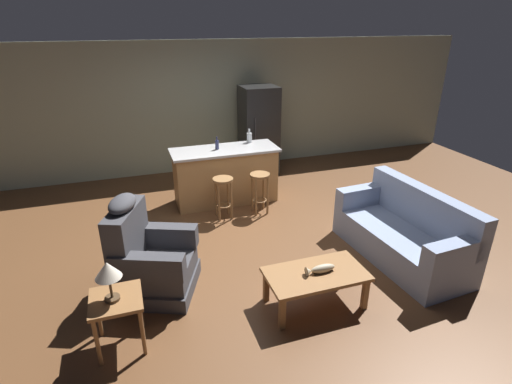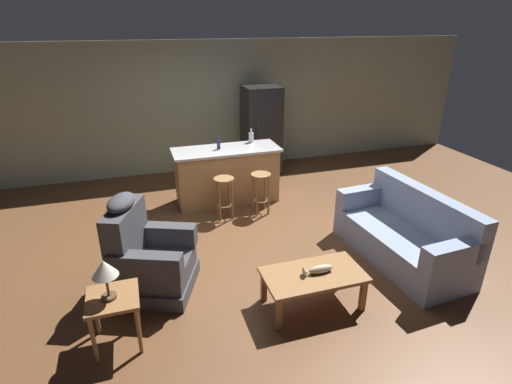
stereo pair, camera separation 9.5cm
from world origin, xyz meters
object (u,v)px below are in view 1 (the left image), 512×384
Objects in this scene: coffee_table at (316,277)px; bottle_short_amber at (217,145)px; bar_stool_left at (223,191)px; fish_figurine at (320,269)px; table_lamp at (108,272)px; recliner_near_lamp at (149,259)px; end_table at (117,307)px; couch at (405,234)px; bottle_tall_green at (249,137)px; kitchen_island at (225,175)px; bar_stool_right at (260,186)px; refrigerator at (259,131)px.

coffee_table is 3.14m from bottle_short_amber.
bottle_short_amber is at bearing 83.16° from bar_stool_left.
bottle_short_amber is at bearing 97.27° from fish_figurine.
bottle_short_amber is (1.74, 3.00, 0.16)m from table_lamp.
fish_figurine is 0.28× the size of recliner_near_lamp.
end_table is (-2.10, 0.07, -0.00)m from fish_figurine.
bottle_tall_green reaches higher than couch.
bottle_short_amber reaches higher than coffee_table.
kitchen_island is (1.48, 2.17, 0.06)m from recliner_near_lamp.
couch is 4.76× the size of table_lamp.
bar_stool_right is (0.61, 0.00, 0.00)m from bar_stool_left.
bottle_tall_green reaches higher than end_table.
bar_stool_right reaches higher than fish_figurine.
bottle_tall_green is at bearing 84.92° from coffee_table.
couch is (1.56, 0.52, -0.02)m from coffee_table.
refrigerator reaches higher than couch.
fish_figurine is 0.50× the size of bar_stool_left.
table_lamp is at bearing -133.96° from bar_stool_right.
refrigerator reaches higher than fish_figurine.
table_lamp reaches higher than bar_stool_left.
recliner_near_lamp is (-1.74, 0.87, -0.04)m from fish_figurine.
couch is 3.66m from end_table.
couch is 3.11m from bottle_tall_green.
fish_figurine is 2.41m from bar_stool_right.
fish_figurine is 3.05m from kitchen_island.
table_lamp is 3.29m from bar_stool_right.
fish_figurine is 0.83× the size of table_lamp.
recliner_near_lamp is 0.68× the size of refrigerator.
end_table is at bearing 178.47° from coffee_table.
kitchen_island is 8.28× the size of bottle_short_amber.
fish_figurine is 3.34m from bottle_tall_green.
refrigerator is at bearing 55.43° from table_lamp.
couch is 1.08× the size of kitchen_island.
bottle_short_amber is at bearing 59.93° from table_lamp.
fish_figurine is 3.13m from bottle_short_amber.
kitchen_island is at bearing 58.28° from end_table.
kitchen_island is at bearing 94.27° from coffee_table.
end_table is 2.58× the size of bottle_short_amber.
coffee_table is 3.35m from bottle_tall_green.
bar_stool_right is (0.18, 2.40, 0.11)m from coffee_table.
fish_figurine is at bearing -84.95° from kitchen_island.
recliner_near_lamp is 2.64m from bottle_short_amber.
end_table is at bearing -133.82° from bar_stool_right.
bottle_tall_green is (0.52, 0.24, 0.56)m from kitchen_island.
bottle_tall_green reaches higher than table_lamp.
bar_stool_right is 3.13× the size of bottle_short_amber.
bar_stool_left reaches higher than fish_figurine.
end_table reaches higher than fish_figurine.
kitchen_island is at bearing -154.80° from bottle_tall_green.
fish_figurine is at bearing -79.01° from bar_stool_left.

